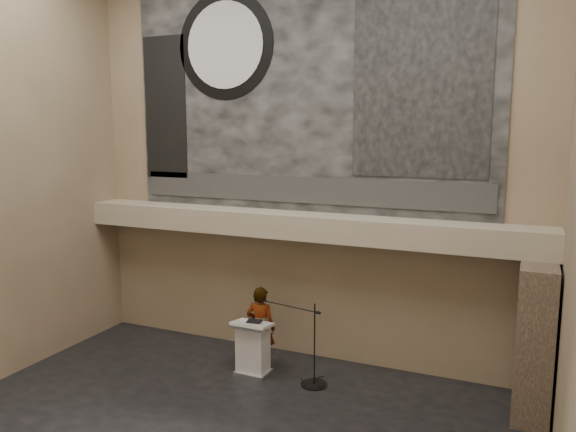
% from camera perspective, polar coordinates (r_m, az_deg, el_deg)
% --- Properties ---
extents(wall_back, '(10.00, 0.02, 8.50)m').
position_cam_1_polar(wall_back, '(11.85, 1.56, 5.58)').
color(wall_back, '#786A4C').
rests_on(wall_back, floor).
extents(soffit, '(10.00, 0.80, 0.50)m').
position_cam_1_polar(soffit, '(11.63, 0.79, -0.93)').
color(soffit, tan).
rests_on(soffit, wall_back).
extents(sprinkler_left, '(0.04, 0.04, 0.06)m').
position_cam_1_polar(sprinkler_left, '(12.34, -6.17, -1.73)').
color(sprinkler_left, '#B2893D').
rests_on(sprinkler_left, soffit).
extents(sprinkler_right, '(0.04, 0.04, 0.06)m').
position_cam_1_polar(sprinkler_right, '(11.05, 9.81, -3.07)').
color(sprinkler_right, '#B2893D').
rests_on(sprinkler_right, soffit).
extents(banner, '(8.00, 0.05, 5.00)m').
position_cam_1_polar(banner, '(11.82, 1.53, 12.60)').
color(banner, black).
rests_on(banner, wall_back).
extents(banner_text_strip, '(7.76, 0.02, 0.55)m').
position_cam_1_polar(banner_text_strip, '(11.83, 1.42, 2.66)').
color(banner_text_strip, '#2B2B2B').
rests_on(banner_text_strip, banner).
extents(banner_clock_rim, '(2.30, 0.02, 2.30)m').
position_cam_1_polar(banner_clock_rim, '(12.67, -6.42, 16.85)').
color(banner_clock_rim, black).
rests_on(banner_clock_rim, banner).
extents(banner_clock_face, '(1.84, 0.02, 1.84)m').
position_cam_1_polar(banner_clock_face, '(12.66, -6.47, 16.86)').
color(banner_clock_face, silver).
rests_on(banner_clock_face, banner).
extents(banner_building_print, '(2.60, 0.02, 3.60)m').
position_cam_1_polar(banner_building_print, '(11.11, 13.31, 13.12)').
color(banner_building_print, black).
rests_on(banner_building_print, banner).
extents(banner_brick_print, '(1.10, 0.02, 3.20)m').
position_cam_1_polar(banner_brick_print, '(13.43, -12.35, 10.69)').
color(banner_brick_print, black).
rests_on(banner_brick_print, banner).
extents(stone_pier, '(0.60, 1.40, 2.70)m').
position_cam_1_polar(stone_pier, '(10.74, 23.77, -11.42)').
color(stone_pier, '#443629').
rests_on(stone_pier, floor).
extents(lectern, '(0.77, 0.56, 1.14)m').
position_cam_1_polar(lectern, '(11.64, -3.59, -13.25)').
color(lectern, silver).
rests_on(lectern, floor).
extents(binder, '(0.33, 0.28, 0.04)m').
position_cam_1_polar(binder, '(11.43, -3.44, -10.64)').
color(binder, black).
rests_on(binder, lectern).
extents(papers, '(0.29, 0.34, 0.00)m').
position_cam_1_polar(papers, '(11.51, -4.45, -10.59)').
color(papers, silver).
rests_on(papers, lectern).
extents(speaker_person, '(0.65, 0.44, 1.73)m').
position_cam_1_polar(speaker_person, '(11.82, -2.79, -11.24)').
color(speaker_person, white).
rests_on(speaker_person, floor).
extents(mic_stand, '(1.52, 0.52, 1.64)m').
position_cam_1_polar(mic_stand, '(11.32, 2.47, -15.57)').
color(mic_stand, black).
rests_on(mic_stand, floor).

